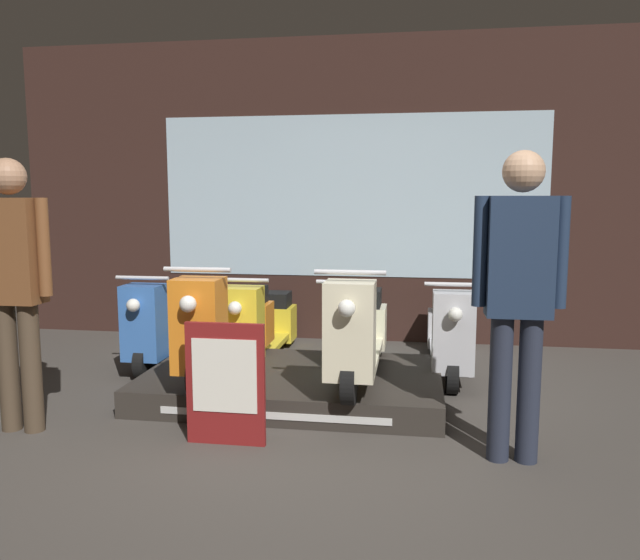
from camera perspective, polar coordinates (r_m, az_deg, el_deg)
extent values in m
plane|color=#423D38|center=(3.89, -2.38, -15.82)|extent=(30.00, 30.00, 0.00)
cube|color=#331E19|center=(6.70, 2.84, 8.06)|extent=(7.36, 0.08, 3.20)
cube|color=silver|center=(6.66, 2.80, 7.63)|extent=(4.05, 0.01, 1.70)
cube|color=#2D2823|center=(4.94, -2.45, -9.46)|extent=(2.27, 1.39, 0.20)
cube|color=silver|center=(4.29, -4.31, -12.28)|extent=(1.59, 0.01, 0.05)
cylinder|color=black|center=(4.35, -10.99, -8.48)|extent=(0.09, 0.31, 0.31)
cylinder|color=black|center=(5.65, -6.19, -4.66)|extent=(0.09, 0.31, 0.31)
cube|color=orange|center=(5.00, -8.27, -6.43)|extent=(0.31, 1.30, 0.05)
cube|color=orange|center=(4.30, -11.00, -4.08)|extent=(0.32, 0.28, 0.64)
cube|color=orange|center=(5.61, -6.26, -3.91)|extent=(0.34, 0.33, 0.36)
cube|color=black|center=(5.56, -6.32, -1.37)|extent=(0.25, 0.29, 0.15)
cylinder|color=silver|center=(4.23, -11.16, 0.95)|extent=(0.46, 0.03, 0.03)
sphere|color=white|center=(4.08, -11.99, -2.16)|extent=(0.11, 0.11, 0.11)
cylinder|color=black|center=(4.13, 2.68, -9.23)|extent=(0.09, 0.31, 0.31)
cylinder|color=black|center=(5.48, 4.25, -5.03)|extent=(0.09, 0.31, 0.31)
cube|color=beige|center=(4.80, 3.58, -6.95)|extent=(0.31, 1.30, 0.05)
cube|color=beige|center=(4.07, 2.74, -4.61)|extent=(0.32, 0.28, 0.64)
cube|color=beige|center=(5.44, 4.24, -4.26)|extent=(0.34, 0.33, 0.36)
cube|color=black|center=(5.38, 4.26, -1.63)|extent=(0.25, 0.29, 0.15)
cylinder|color=silver|center=(4.00, 2.77, 0.71)|extent=(0.46, 0.03, 0.03)
sphere|color=white|center=(3.84, 2.45, -2.60)|extent=(0.11, 0.11, 0.11)
cylinder|color=black|center=(5.56, -15.75, -7.16)|extent=(0.09, 0.31, 0.31)
cylinder|color=black|center=(6.82, -10.88, -4.30)|extent=(0.09, 0.31, 0.31)
cube|color=#386BBC|center=(6.19, -13.06, -5.68)|extent=(0.31, 1.30, 0.05)
cube|color=#386BBC|center=(5.51, -15.77, -3.73)|extent=(0.32, 0.28, 0.64)
cube|color=#386BBC|center=(6.79, -10.97, -3.67)|extent=(0.34, 0.33, 0.36)
cube|color=black|center=(6.73, -11.04, -1.57)|extent=(0.25, 0.29, 0.15)
cylinder|color=silver|center=(5.44, -15.95, 0.19)|extent=(0.46, 0.03, 0.03)
sphere|color=white|center=(5.31, -16.72, -2.22)|extent=(0.11, 0.11, 0.11)
cylinder|color=black|center=(5.27, -7.15, -7.75)|extent=(0.09, 0.31, 0.31)
cylinder|color=black|center=(6.59, -3.81, -4.60)|extent=(0.09, 0.31, 0.31)
cube|color=yellow|center=(5.93, -5.29, -6.10)|extent=(0.31, 1.30, 0.05)
cube|color=yellow|center=(5.22, -7.14, -4.13)|extent=(0.32, 0.28, 0.64)
cube|color=yellow|center=(6.55, -3.86, -3.96)|extent=(0.34, 0.33, 0.36)
cube|color=black|center=(6.49, -3.90, -1.78)|extent=(0.25, 0.29, 0.15)
cylinder|color=silver|center=(5.15, -7.24, 0.01)|extent=(0.46, 0.03, 0.03)
sphere|color=white|center=(5.00, -7.79, -2.56)|extent=(0.11, 0.11, 0.11)
cylinder|color=black|center=(5.11, 2.24, -8.20)|extent=(0.09, 0.31, 0.31)
cylinder|color=black|center=(6.46, 3.67, -4.85)|extent=(0.09, 0.31, 0.31)
cube|color=#8EC6AD|center=(5.78, 3.04, -6.42)|extent=(0.31, 1.30, 0.05)
cube|color=#8EC6AD|center=(5.05, 2.29, -4.46)|extent=(0.32, 0.28, 0.64)
cube|color=#8EC6AD|center=(6.42, 3.65, -4.20)|extent=(0.34, 0.33, 0.36)
cube|color=black|center=(6.36, 3.67, -1.98)|extent=(0.25, 0.29, 0.15)
cylinder|color=silver|center=(4.98, 2.30, -0.20)|extent=(0.46, 0.03, 0.03)
sphere|color=white|center=(4.83, 2.04, -2.86)|extent=(0.11, 0.11, 0.11)
cylinder|color=black|center=(5.09, 11.99, -8.43)|extent=(0.09, 0.31, 0.31)
cylinder|color=black|center=(6.44, 11.32, -5.02)|extent=(0.09, 0.31, 0.31)
cube|color=#BCBCC1|center=(5.76, 11.61, -6.62)|extent=(0.31, 1.30, 0.05)
cube|color=#BCBCC1|center=(5.03, 12.08, -4.68)|extent=(0.32, 0.28, 0.64)
cube|color=#BCBCC1|center=(6.40, 11.35, -4.36)|extent=(0.34, 0.33, 0.36)
cube|color=black|center=(6.35, 11.41, -2.14)|extent=(0.25, 0.29, 0.15)
cylinder|color=silver|center=(4.96, 12.21, -0.40)|extent=(0.46, 0.03, 0.03)
sphere|color=white|center=(4.80, 12.27, -3.08)|extent=(0.11, 0.11, 0.11)
cylinder|color=#473828|center=(4.65, -26.60, -7.11)|extent=(0.13, 0.13, 0.86)
cylinder|color=#473828|center=(4.56, -24.90, -7.30)|extent=(0.13, 0.13, 0.86)
cube|color=brown|center=(4.48, -26.33, 2.39)|extent=(0.36, 0.20, 0.68)
cylinder|color=brown|center=(4.35, -23.95, 2.76)|extent=(0.08, 0.08, 0.63)
sphere|color=#A87A5B|center=(4.47, -26.69, 8.46)|extent=(0.23, 0.23, 0.23)
cylinder|color=#232838|center=(3.85, 16.12, -9.52)|extent=(0.13, 0.13, 0.87)
cylinder|color=#232838|center=(3.87, 18.55, -9.51)|extent=(0.13, 0.13, 0.87)
cube|color=#1E2D47|center=(3.71, 17.82, 2.03)|extent=(0.36, 0.20, 0.69)
cylinder|color=#1E2D47|center=(3.68, 14.43, 2.55)|extent=(0.08, 0.08, 0.63)
cylinder|color=#1E2D47|center=(3.75, 21.18, 2.36)|extent=(0.08, 0.08, 0.63)
sphere|color=tan|center=(3.70, 18.12, 9.43)|extent=(0.23, 0.23, 0.23)
cube|color=maroon|center=(3.98, -8.64, -9.39)|extent=(0.50, 0.04, 0.78)
cube|color=white|center=(3.95, -8.75, -8.67)|extent=(0.41, 0.01, 0.47)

